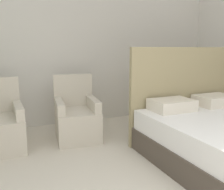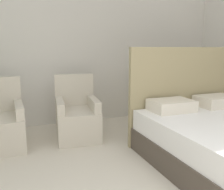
# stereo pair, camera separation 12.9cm
# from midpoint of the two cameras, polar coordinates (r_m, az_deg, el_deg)

# --- Properties ---
(wall_back) EXTENTS (10.00, 0.06, 2.90)m
(wall_back) POSITION_cam_midpoint_polar(r_m,az_deg,el_deg) (4.37, -10.54, 12.40)
(wall_back) COLOR silver
(wall_back) RESTS_ON ground_plane
(armchair_near_window_left) EXTENTS (0.61, 0.72, 0.91)m
(armchair_near_window_left) POSITION_cam_midpoint_polar(r_m,az_deg,el_deg) (3.60, -23.20, -6.81)
(armchair_near_window_left) COLOR beige
(armchair_near_window_left) RESTS_ON ground_plane
(armchair_near_window_right) EXTENTS (0.66, 0.77, 0.91)m
(armchair_near_window_right) POSITION_cam_midpoint_polar(r_m,az_deg,el_deg) (3.70, -6.94, -5.56)
(armchair_near_window_right) COLOR beige
(armchair_near_window_right) RESTS_ON ground_plane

